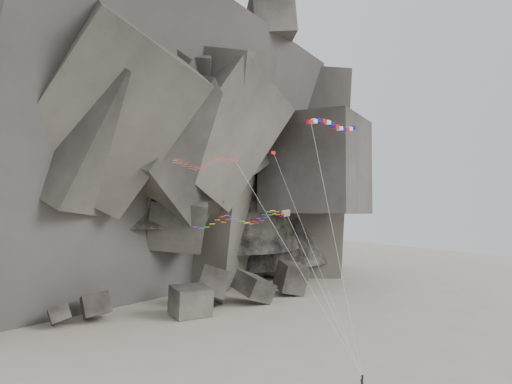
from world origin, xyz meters
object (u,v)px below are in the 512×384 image
kite_flyer (362,381)px  pennant_kite (290,195)px  delta_kite (202,162)px  banner_kite (333,127)px  parafoil_kite (239,219)px

kite_flyer → pennant_kite: 20.98m
kite_flyer → delta_kite: bearing=-67.6°
kite_flyer → banner_kite: (5.05, 10.00, 27.74)m
parafoil_kite → pennant_kite: 6.51m
parafoil_kite → pennant_kite: pennant_kite is taller
parafoil_kite → banner_kite: bearing=-21.3°
parafoil_kite → kite_flyer: bearing=-70.1°
banner_kite → pennant_kite: size_ratio=1.18×
delta_kite → parafoil_kite: 7.99m
kite_flyer → delta_kite: 29.55m
kite_flyer → banner_kite: banner_kite is taller
banner_kite → parafoil_kite: banner_kite is taller
delta_kite → kite_flyer: bearing=-73.2°
kite_flyer → delta_kite: delta_kite is taller
delta_kite → pennant_kite: bearing=-62.3°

